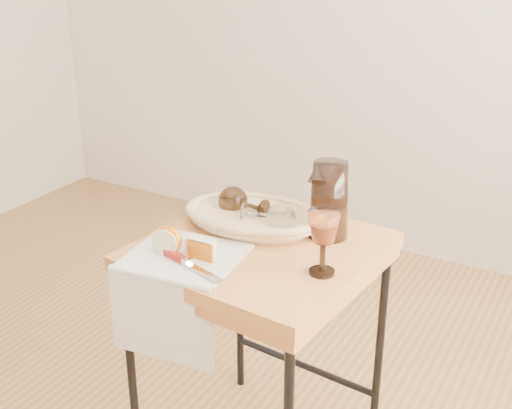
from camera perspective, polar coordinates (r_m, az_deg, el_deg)
The scene contains 10 objects.
side_table at distance 1.91m, azimuth 0.30°, elevation -13.08°, with size 0.56×0.56×0.71m, color brown, non-canonical shape.
tea_towel at distance 1.67m, azimuth -6.19°, elevation -4.44°, with size 0.28×0.25×0.01m, color white.
bread_basket at distance 1.82m, azimuth -0.29°, elevation -1.23°, with size 0.34×0.24×0.05m, color tan, non-canonical shape.
goblet_lying_a at distance 1.83m, azimuth -0.88°, elevation -0.01°, with size 0.14×0.08×0.08m, color #3B2715, non-canonical shape.
goblet_lying_b at distance 1.76m, azimuth 0.81°, elevation -0.96°, with size 0.13×0.08×0.08m, color white, non-canonical shape.
pitcher at distance 1.74m, azimuth 6.29°, elevation 0.39°, with size 0.15×0.23×0.25m, color black, non-canonical shape.
wine_goblet at distance 1.56m, azimuth 5.78°, elevation -3.31°, with size 0.08×0.08×0.16m, color white, non-canonical shape.
apple_half at distance 1.68m, azimuth -7.48°, elevation -2.97°, with size 0.08×0.04×0.07m, color #BA1300.
apple_wedge at distance 1.65m, azimuth -4.77°, elevation -3.68°, with size 0.07×0.04×0.05m, color beige.
table_knife at distance 1.61m, azimuth -5.77°, elevation -5.04°, with size 0.21×0.02×0.02m, color silver, non-canonical shape.
Camera 1 is at (1.09, -1.09, 1.48)m, focal length 46.62 mm.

